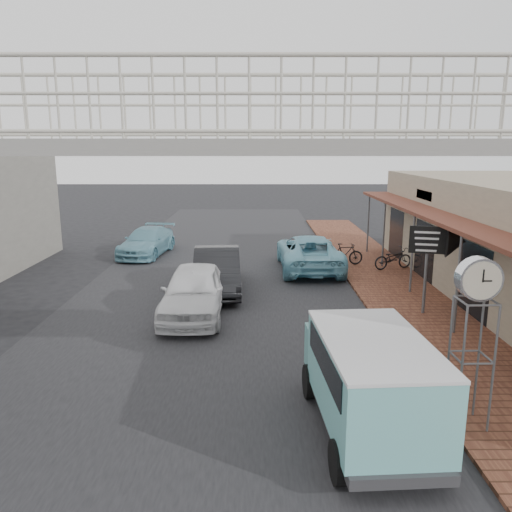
{
  "coord_description": "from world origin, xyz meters",
  "views": [
    {
      "loc": [
        1.4,
        -12.07,
        5.12
      ],
      "look_at": [
        1.42,
        3.17,
        1.8
      ],
      "focal_mm": 35.0,
      "sensor_mm": 36.0,
      "label": 1
    }
  ],
  "objects_px": {
    "dark_sedan": "(217,270)",
    "arrow_sign": "(453,242)",
    "angkot_far": "(147,242)",
    "motorcycle_near": "(393,258)",
    "angkot_van": "(369,372)",
    "motorcycle_far": "(345,254)",
    "angkot_curb": "(309,252)",
    "street_clock": "(478,287)",
    "white_hatchback": "(194,291)"
  },
  "relations": [
    {
      "from": "dark_sedan",
      "to": "arrow_sign",
      "type": "bearing_deg",
      "value": -26.44
    },
    {
      "from": "angkot_far",
      "to": "motorcycle_near",
      "type": "xyz_separation_m",
      "value": [
        11.08,
        -3.3,
        -0.09
      ]
    },
    {
      "from": "motorcycle_near",
      "to": "angkot_van",
      "type": "bearing_deg",
      "value": 144.29
    },
    {
      "from": "motorcycle_far",
      "to": "angkot_van",
      "type": "bearing_deg",
      "value": 164.62
    },
    {
      "from": "angkot_curb",
      "to": "angkot_van",
      "type": "distance_m",
      "value": 12.63
    },
    {
      "from": "street_clock",
      "to": "arrow_sign",
      "type": "distance_m",
      "value": 6.45
    },
    {
      "from": "motorcycle_far",
      "to": "arrow_sign",
      "type": "distance_m",
      "value": 7.18
    },
    {
      "from": "angkot_far",
      "to": "street_clock",
      "type": "bearing_deg",
      "value": -51.58
    },
    {
      "from": "angkot_van",
      "to": "street_clock",
      "type": "distance_m",
      "value": 2.42
    },
    {
      "from": "dark_sedan",
      "to": "angkot_van",
      "type": "bearing_deg",
      "value": -73.88
    },
    {
      "from": "dark_sedan",
      "to": "arrow_sign",
      "type": "distance_m",
      "value": 8.02
    },
    {
      "from": "angkot_curb",
      "to": "angkot_far",
      "type": "bearing_deg",
      "value": -22.76
    },
    {
      "from": "dark_sedan",
      "to": "street_clock",
      "type": "bearing_deg",
      "value": -63.82
    },
    {
      "from": "angkot_curb",
      "to": "motorcycle_far",
      "type": "bearing_deg",
      "value": -166.99
    },
    {
      "from": "angkot_far",
      "to": "motorcycle_near",
      "type": "bearing_deg",
      "value": -9.0
    },
    {
      "from": "angkot_van",
      "to": "dark_sedan",
      "type": "bearing_deg",
      "value": 106.5
    },
    {
      "from": "angkot_far",
      "to": "motorcycle_far",
      "type": "distance_m",
      "value": 9.53
    },
    {
      "from": "angkot_curb",
      "to": "street_clock",
      "type": "bearing_deg",
      "value": 96.18
    },
    {
      "from": "white_hatchback",
      "to": "arrow_sign",
      "type": "relative_size",
      "value": 1.63
    },
    {
      "from": "white_hatchback",
      "to": "motorcycle_far",
      "type": "xyz_separation_m",
      "value": [
        5.8,
        6.39,
        -0.2
      ]
    },
    {
      "from": "angkot_van",
      "to": "angkot_curb",
      "type": "bearing_deg",
      "value": 85.29
    },
    {
      "from": "dark_sedan",
      "to": "angkot_curb",
      "type": "xyz_separation_m",
      "value": [
        3.68,
        3.25,
        -0.02
      ]
    },
    {
      "from": "street_clock",
      "to": "angkot_curb",
      "type": "bearing_deg",
      "value": 95.86
    },
    {
      "from": "dark_sedan",
      "to": "angkot_van",
      "type": "xyz_separation_m",
      "value": [
        3.42,
        -9.38,
        0.46
      ]
    },
    {
      "from": "angkot_van",
      "to": "street_clock",
      "type": "bearing_deg",
      "value": 3.39
    },
    {
      "from": "angkot_van",
      "to": "arrow_sign",
      "type": "relative_size",
      "value": 1.44
    },
    {
      "from": "white_hatchback",
      "to": "dark_sedan",
      "type": "height_order",
      "value": "white_hatchback"
    },
    {
      "from": "angkot_far",
      "to": "dark_sedan",
      "type": "bearing_deg",
      "value": -50.48
    },
    {
      "from": "dark_sedan",
      "to": "angkot_far",
      "type": "height_order",
      "value": "dark_sedan"
    },
    {
      "from": "white_hatchback",
      "to": "angkot_curb",
      "type": "bearing_deg",
      "value": 55.51
    },
    {
      "from": "dark_sedan",
      "to": "motorcycle_near",
      "type": "xyz_separation_m",
      "value": [
        7.2,
        2.92,
        -0.21
      ]
    },
    {
      "from": "dark_sedan",
      "to": "angkot_curb",
      "type": "distance_m",
      "value": 4.91
    },
    {
      "from": "motorcycle_far",
      "to": "angkot_curb",
      "type": "bearing_deg",
      "value": 97.12
    },
    {
      "from": "angkot_curb",
      "to": "motorcycle_near",
      "type": "distance_m",
      "value": 3.54
    },
    {
      "from": "motorcycle_far",
      "to": "street_clock",
      "type": "distance_m",
      "value": 12.98
    },
    {
      "from": "angkot_far",
      "to": "angkot_van",
      "type": "distance_m",
      "value": 17.23
    },
    {
      "from": "motorcycle_near",
      "to": "street_clock",
      "type": "height_order",
      "value": "street_clock"
    },
    {
      "from": "motorcycle_far",
      "to": "angkot_far",
      "type": "bearing_deg",
      "value": 67.23
    },
    {
      "from": "angkot_far",
      "to": "arrow_sign",
      "type": "xyz_separation_m",
      "value": [
        11.14,
        -9.24,
        1.72
      ]
    },
    {
      "from": "angkot_curb",
      "to": "street_clock",
      "type": "distance_m",
      "value": 12.65
    },
    {
      "from": "arrow_sign",
      "to": "white_hatchback",
      "type": "bearing_deg",
      "value": -168.26
    },
    {
      "from": "dark_sedan",
      "to": "motorcycle_near",
      "type": "relative_size",
      "value": 2.66
    },
    {
      "from": "dark_sedan",
      "to": "motorcycle_far",
      "type": "bearing_deg",
      "value": 30.71
    },
    {
      "from": "dark_sedan",
      "to": "angkot_curb",
      "type": "relative_size",
      "value": 0.87
    },
    {
      "from": "angkot_far",
      "to": "arrow_sign",
      "type": "relative_size",
      "value": 1.6
    },
    {
      "from": "white_hatchback",
      "to": "angkot_van",
      "type": "relative_size",
      "value": 1.14
    },
    {
      "from": "angkot_far",
      "to": "motorcycle_far",
      "type": "height_order",
      "value": "angkot_far"
    },
    {
      "from": "angkot_far",
      "to": "motorcycle_far",
      "type": "relative_size",
      "value": 2.81
    },
    {
      "from": "dark_sedan",
      "to": "angkot_far",
      "type": "bearing_deg",
      "value": 118.03
    },
    {
      "from": "white_hatchback",
      "to": "angkot_curb",
      "type": "distance_m",
      "value": 7.3
    }
  ]
}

